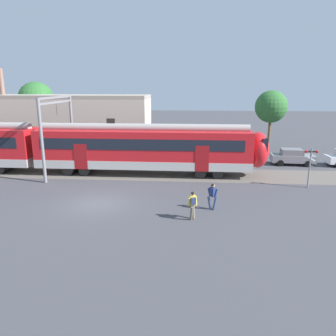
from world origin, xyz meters
name	(u,v)px	position (x,y,z in m)	size (l,w,h in m)	color
ground_plane	(97,203)	(0.00, 0.00, 0.00)	(160.00, 160.00, 0.00)	#424247
track_bed	(21,171)	(-9.09, 7.49, 0.01)	(80.00, 4.40, 0.01)	#605951
pedestrian_yellow	(193,203)	(6.18, -2.15, 0.99)	(0.54, 0.69, 1.67)	#6B6051
pedestrian_navy	(213,195)	(7.37, -0.50, 0.96)	(0.69, 0.46, 1.67)	navy
parked_car_grey	(292,157)	(15.62, 11.87, 0.78)	(4.08, 1.92, 1.54)	gray
catenary_gantry	(58,123)	(-5.39, 7.49, 4.31)	(0.24, 6.64, 6.53)	gray
crossing_signal	(310,162)	(14.71, 4.50, 2.01)	(0.96, 0.21, 3.00)	gray
background_building	(58,124)	(-8.93, 15.95, 3.21)	(20.21, 5.00, 9.20)	beige
street_tree_right	(271,107)	(15.31, 20.89, 4.92)	(3.82, 3.82, 6.84)	brown
street_tree_left	(36,100)	(-12.92, 19.48, 5.71)	(4.24, 4.24, 7.85)	brown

